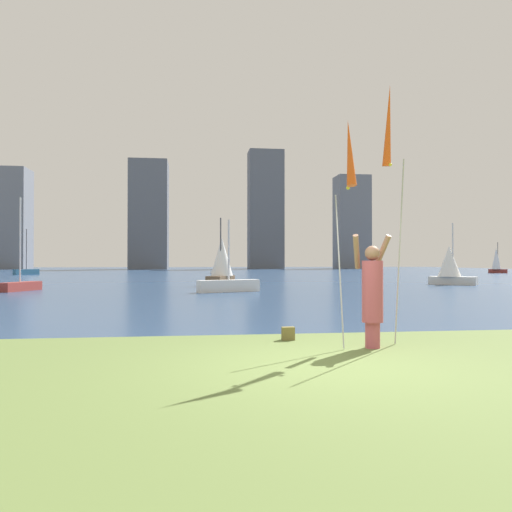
{
  "coord_description": "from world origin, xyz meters",
  "views": [
    {
      "loc": [
        -1.9,
        -6.95,
        1.49
      ],
      "look_at": [
        1.25,
        17.82,
        1.75
      ],
      "focal_mm": 35.04,
      "sensor_mm": 36.0,
      "label": 1
    }
  ],
  "objects_px": {
    "person": "(372,292)",
    "sailboat_7": "(229,285)",
    "kite_flag_right": "(389,131)",
    "sailboat_1": "(497,260)",
    "sailboat_0": "(222,263)",
    "sailboat_3": "(219,264)",
    "sailboat_6": "(26,271)",
    "sailboat_2": "(450,266)",
    "kite_flag_left": "(349,159)",
    "bag": "(288,333)",
    "sailboat_8": "(20,285)"
  },
  "relations": [
    {
      "from": "sailboat_2",
      "to": "sailboat_7",
      "type": "height_order",
      "value": "sailboat_2"
    },
    {
      "from": "sailboat_3",
      "to": "kite_flag_left",
      "type": "bearing_deg",
      "value": -90.78
    },
    {
      "from": "bag",
      "to": "sailboat_8",
      "type": "xyz_separation_m",
      "value": [
        -10.37,
        16.98,
        0.18
      ]
    },
    {
      "from": "kite_flag_left",
      "to": "sailboat_0",
      "type": "relative_size",
      "value": 0.92
    },
    {
      "from": "bag",
      "to": "sailboat_7",
      "type": "bearing_deg",
      "value": 90.21
    },
    {
      "from": "sailboat_1",
      "to": "sailboat_8",
      "type": "xyz_separation_m",
      "value": [
        -46.65,
        -32.3,
        -1.28
      ]
    },
    {
      "from": "kite_flag_right",
      "to": "sailboat_7",
      "type": "bearing_deg",
      "value": 96.95
    },
    {
      "from": "person",
      "to": "sailboat_7",
      "type": "xyz_separation_m",
      "value": [
        -1.32,
        15.88,
        -0.63
      ]
    },
    {
      "from": "person",
      "to": "sailboat_7",
      "type": "relative_size",
      "value": 0.56
    },
    {
      "from": "sailboat_0",
      "to": "sailboat_3",
      "type": "relative_size",
      "value": 1.14
    },
    {
      "from": "kite_flag_left",
      "to": "sailboat_8",
      "type": "xyz_separation_m",
      "value": [
        -11.09,
        18.44,
        -2.86
      ]
    },
    {
      "from": "kite_flag_right",
      "to": "sailboat_0",
      "type": "relative_size",
      "value": 1.15
    },
    {
      "from": "kite_flag_left",
      "to": "sailboat_3",
      "type": "xyz_separation_m",
      "value": [
        0.72,
        52.84,
        -2.05
      ]
    },
    {
      "from": "kite_flag_left",
      "to": "person",
      "type": "bearing_deg",
      "value": 37.95
    },
    {
      "from": "kite_flag_left",
      "to": "sailboat_8",
      "type": "relative_size",
      "value": 0.81
    },
    {
      "from": "sailboat_7",
      "to": "kite_flag_left",
      "type": "bearing_deg",
      "value": -87.25
    },
    {
      "from": "bag",
      "to": "sailboat_3",
      "type": "bearing_deg",
      "value": 88.39
    },
    {
      "from": "sailboat_0",
      "to": "sailboat_3",
      "type": "bearing_deg",
      "value": 87.19
    },
    {
      "from": "kite_flag_left",
      "to": "sailboat_6",
      "type": "height_order",
      "value": "sailboat_6"
    },
    {
      "from": "person",
      "to": "sailboat_7",
      "type": "distance_m",
      "value": 15.95
    },
    {
      "from": "sailboat_6",
      "to": "sailboat_8",
      "type": "relative_size",
      "value": 1.08
    },
    {
      "from": "sailboat_1",
      "to": "sailboat_7",
      "type": "xyz_separation_m",
      "value": [
        -36.34,
        -34.43,
        -1.24
      ]
    },
    {
      "from": "sailboat_0",
      "to": "kite_flag_left",
      "type": "bearing_deg",
      "value": -88.07
    },
    {
      "from": "sailboat_0",
      "to": "sailboat_6",
      "type": "height_order",
      "value": "sailboat_6"
    },
    {
      "from": "sailboat_0",
      "to": "person",
      "type": "bearing_deg",
      "value": -86.65
    },
    {
      "from": "sailboat_7",
      "to": "sailboat_3",
      "type": "bearing_deg",
      "value": 87.65
    },
    {
      "from": "person",
      "to": "sailboat_2",
      "type": "bearing_deg",
      "value": 49.04
    },
    {
      "from": "person",
      "to": "sailboat_6",
      "type": "height_order",
      "value": "sailboat_6"
    },
    {
      "from": "kite_flag_right",
      "to": "sailboat_1",
      "type": "distance_m",
      "value": 60.56
    },
    {
      "from": "kite_flag_left",
      "to": "sailboat_1",
      "type": "xyz_separation_m",
      "value": [
        35.55,
        50.74,
        -1.57
      ]
    },
    {
      "from": "sailboat_2",
      "to": "sailboat_3",
      "type": "bearing_deg",
      "value": 112.84
    },
    {
      "from": "person",
      "to": "kite_flag_left",
      "type": "relative_size",
      "value": 0.51
    },
    {
      "from": "sailboat_2",
      "to": "sailboat_3",
      "type": "height_order",
      "value": "sailboat_2"
    },
    {
      "from": "sailboat_3",
      "to": "sailboat_8",
      "type": "xyz_separation_m",
      "value": [
        -11.81,
        -34.41,
        -0.8
      ]
    },
    {
      "from": "sailboat_1",
      "to": "sailboat_2",
      "type": "distance_m",
      "value": 36.1
    },
    {
      "from": "person",
      "to": "sailboat_1",
      "type": "xyz_separation_m",
      "value": [
        35.01,
        50.31,
        0.62
      ]
    },
    {
      "from": "kite_flag_left",
      "to": "kite_flag_right",
      "type": "relative_size",
      "value": 0.8
    },
    {
      "from": "sailboat_1",
      "to": "sailboat_6",
      "type": "height_order",
      "value": "sailboat_6"
    },
    {
      "from": "sailboat_2",
      "to": "sailboat_8",
      "type": "xyz_separation_m",
      "value": [
        -24.8,
        -3.56,
        -0.87
      ]
    },
    {
      "from": "sailboat_6",
      "to": "kite_flag_right",
      "type": "bearing_deg",
      "value": -66.01
    },
    {
      "from": "kite_flag_right",
      "to": "sailboat_2",
      "type": "bearing_deg",
      "value": 58.98
    },
    {
      "from": "person",
      "to": "sailboat_0",
      "type": "distance_m",
      "value": 22.33
    },
    {
      "from": "sailboat_3",
      "to": "sailboat_8",
      "type": "height_order",
      "value": "sailboat_8"
    },
    {
      "from": "sailboat_6",
      "to": "sailboat_3",
      "type": "bearing_deg",
      "value": 7.24
    },
    {
      "from": "sailboat_2",
      "to": "sailboat_8",
      "type": "relative_size",
      "value": 0.83
    },
    {
      "from": "sailboat_1",
      "to": "sailboat_3",
      "type": "height_order",
      "value": "sailboat_1"
    },
    {
      "from": "sailboat_2",
      "to": "sailboat_3",
      "type": "xyz_separation_m",
      "value": [
        -12.99,
        30.84,
        -0.07
      ]
    },
    {
      "from": "person",
      "to": "sailboat_1",
      "type": "distance_m",
      "value": 61.3
    },
    {
      "from": "bag",
      "to": "sailboat_0",
      "type": "distance_m",
      "value": 21.28
    },
    {
      "from": "kite_flag_right",
      "to": "sailboat_0",
      "type": "bearing_deg",
      "value": 94.86
    }
  ]
}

